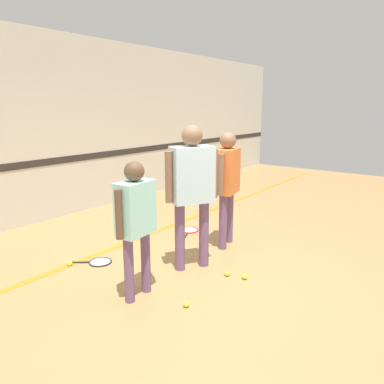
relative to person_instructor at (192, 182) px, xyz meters
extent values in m
plane|color=#A87F4C|center=(0.12, -0.18, -1.09)|extent=(16.00, 16.00, 0.00)
cube|color=beige|center=(0.12, 3.25, 0.51)|extent=(16.00, 0.06, 3.20)
cube|color=#2D2823|center=(0.12, 3.21, -0.06)|extent=(16.00, 0.01, 0.12)
cube|color=orange|center=(0.12, 1.27, -1.08)|extent=(14.40, 0.10, 0.01)
cylinder|color=#6B4C70|center=(-0.14, 0.08, -0.67)|extent=(0.12, 0.12, 0.84)
cylinder|color=#6B4C70|center=(0.14, -0.08, -0.67)|extent=(0.12, 0.12, 0.84)
cube|color=silver|center=(0.00, 0.00, 0.09)|extent=(0.56, 0.48, 0.67)
sphere|color=brown|center=(0.00, 0.00, 0.55)|extent=(0.25, 0.25, 0.25)
cylinder|color=brown|center=(-0.25, 0.15, 0.08)|extent=(0.09, 0.09, 0.60)
cylinder|color=brown|center=(0.25, -0.15, 0.08)|extent=(0.09, 0.09, 0.60)
cylinder|color=#6B4C70|center=(-1.05, 0.01, -0.74)|extent=(0.10, 0.10, 0.69)
cylinder|color=#6B4C70|center=(-0.79, 0.03, -0.74)|extent=(0.10, 0.10, 0.69)
cube|color=#99D8D1|center=(-0.92, 0.02, -0.12)|extent=(0.42, 0.25, 0.55)
sphere|color=brown|center=(-0.92, 0.02, 0.26)|extent=(0.20, 0.20, 0.20)
cylinder|color=brown|center=(-1.16, 0.00, -0.13)|extent=(0.07, 0.07, 0.49)
cylinder|color=brown|center=(-0.68, 0.03, -0.13)|extent=(0.07, 0.07, 0.49)
cylinder|color=#6B4C70|center=(1.05, 0.11, -0.70)|extent=(0.11, 0.11, 0.78)
cylinder|color=#6B4C70|center=(0.76, 0.03, -0.70)|extent=(0.11, 0.11, 0.78)
cube|color=orange|center=(0.90, 0.07, 0.00)|extent=(0.50, 0.35, 0.62)
sphere|color=brown|center=(0.90, 0.07, 0.42)|extent=(0.23, 0.23, 0.23)
cylinder|color=brown|center=(1.16, 0.14, -0.01)|extent=(0.08, 0.08, 0.55)
cylinder|color=brown|center=(0.64, 0.00, -0.01)|extent=(0.08, 0.08, 0.55)
torus|color=#28282D|center=(-0.60, 1.03, -1.08)|extent=(0.41, 0.41, 0.02)
cylinder|color=silver|center=(-0.60, 1.03, -1.08)|extent=(0.25, 0.25, 0.01)
cylinder|color=black|center=(-0.76, 1.21, -1.08)|extent=(0.15, 0.18, 0.02)
sphere|color=black|center=(-0.83, 1.29, -1.08)|extent=(0.03, 0.03, 0.03)
torus|color=red|center=(1.09, 0.88, -1.08)|extent=(0.40, 0.40, 0.02)
cylinder|color=silver|center=(1.09, 0.88, -1.08)|extent=(0.26, 0.26, 0.01)
cylinder|color=black|center=(0.88, 0.77, -1.08)|extent=(0.18, 0.10, 0.02)
sphere|color=black|center=(0.79, 0.73, -1.08)|extent=(0.03, 0.03, 0.03)
sphere|color=#CCE038|center=(0.05, -0.48, -1.05)|extent=(0.07, 0.07, 0.07)
sphere|color=#CCE038|center=(-0.90, 1.26, -1.05)|extent=(0.07, 0.07, 0.07)
sphere|color=#CCE038|center=(0.10, -0.69, -1.05)|extent=(0.07, 0.07, 0.07)
sphere|color=#CCE038|center=(-0.79, -0.53, -1.05)|extent=(0.07, 0.07, 0.07)
camera|label=1|loc=(-3.47, -2.62, 0.89)|focal=35.00mm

